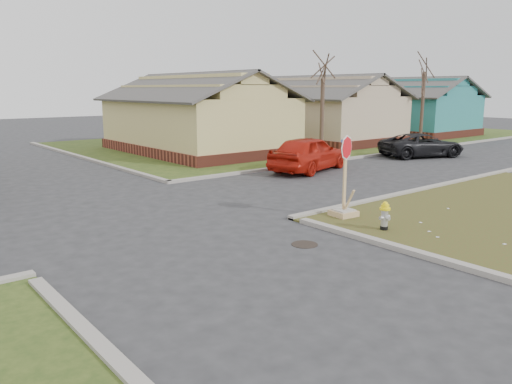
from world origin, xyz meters
TOP-DOWN VIEW (x-y plane):
  - ground at (0.00, 0.00)m, footprint 120.00×120.00m
  - verge_far_right at (22.00, 18.00)m, footprint 37.00×19.00m
  - curbs at (0.00, 5.00)m, footprint 80.00×40.00m
  - manhole at (2.20, -0.50)m, footprint 0.64×0.64m
  - side_house_yellow at (10.00, 16.50)m, footprint 7.60×11.60m
  - side_house_tan at (20.00, 16.50)m, footprint 7.60×11.60m
  - side_house_teal at (30.00, 16.50)m, footprint 7.60×11.60m
  - tree_mid_right at (14.00, 10.20)m, footprint 0.22×0.22m
  - tree_far_right at (24.00, 10.50)m, footprint 0.22×0.22m
  - fire_hydrant at (4.64, -1.00)m, footprint 0.28×0.28m
  - stop_sign at (4.92, 0.64)m, footprint 0.67×0.66m
  - red_sedan at (10.13, 7.31)m, footprint 5.09×3.13m
  - dark_pickup at (18.46, 6.81)m, footprint 5.12×3.72m

SIDE VIEW (x-z plane):
  - ground at x=0.00m, z-range 0.00..0.00m
  - curbs at x=0.00m, z-range -0.06..0.06m
  - manhole at x=2.20m, z-range 0.00..0.01m
  - verge_far_right at x=22.00m, z-range 0.00..0.05m
  - fire_hydrant at x=4.64m, z-range 0.09..0.85m
  - stop_sign at x=4.92m, z-range -0.62..1.75m
  - dark_pickup at x=18.46m, z-range 0.00..1.29m
  - red_sedan at x=10.13m, z-range 0.00..1.62m
  - tree_mid_right at x=14.00m, z-range 0.05..4.25m
  - side_house_yellow at x=10.00m, z-range -0.16..4.54m
  - side_house_tan at x=20.00m, z-range -0.16..4.54m
  - side_house_teal at x=30.00m, z-range -0.16..4.54m
  - tree_far_right at x=24.00m, z-range 0.05..4.81m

